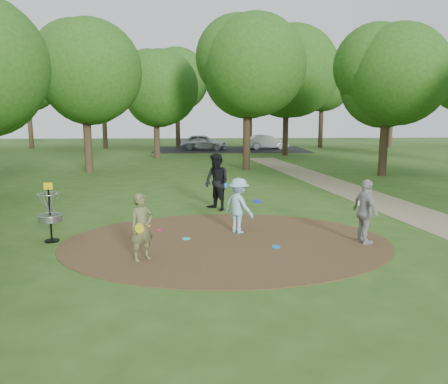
{
  "coord_description": "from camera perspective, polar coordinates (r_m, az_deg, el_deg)",
  "views": [
    {
      "loc": [
        -0.57,
        -10.78,
        3.24
      ],
      "look_at": [
        0.0,
        1.2,
        1.1
      ],
      "focal_mm": 35.0,
      "sensor_mm": 36.0,
      "label": 1
    }
  ],
  "objects": [
    {
      "name": "ground",
      "position": [
        11.27,
        0.29,
        -6.59
      ],
      "size": [
        100.0,
        100.0,
        0.0
      ],
      "primitive_type": "plane",
      "color": "#2D5119",
      "rests_on": "ground"
    },
    {
      "name": "dirt_clearing",
      "position": [
        11.26,
        0.29,
        -6.54
      ],
      "size": [
        8.4,
        8.4,
        0.02
      ],
      "primitive_type": "cylinder",
      "color": "#47301C",
      "rests_on": "ground"
    },
    {
      "name": "footpath",
      "position": [
        14.96,
        25.61,
        -3.38
      ],
      "size": [
        7.55,
        39.89,
        0.01
      ],
      "primitive_type": "cube",
      "rotation": [
        0.0,
        0.0,
        0.14
      ],
      "color": "#8C7A5B",
      "rests_on": "ground"
    },
    {
      "name": "parking_lot",
      "position": [
        40.99,
        0.87,
        5.57
      ],
      "size": [
        14.0,
        8.0,
        0.01
      ],
      "primitive_type": "cube",
      "color": "black",
      "rests_on": "ground"
    },
    {
      "name": "player_observer_with_disc",
      "position": [
        9.89,
        -10.68,
        -4.54
      ],
      "size": [
        0.67,
        0.64,
        1.53
      ],
      "color": "brown",
      "rests_on": "ground"
    },
    {
      "name": "player_throwing_with_disc",
      "position": [
        11.99,
        1.94,
        -1.79
      ],
      "size": [
        1.21,
        1.12,
        1.53
      ],
      "color": "#90C5D8",
      "rests_on": "ground"
    },
    {
      "name": "player_walking_with_disc",
      "position": [
        14.82,
        -0.95,
        1.3
      ],
      "size": [
        1.16,
        1.2,
        1.94
      ],
      "color": "black",
      "rests_on": "ground"
    },
    {
      "name": "player_waiting_with_disc",
      "position": [
        11.5,
        17.98,
        -2.5
      ],
      "size": [
        0.62,
        1.04,
        1.65
      ],
      "color": "#9C9C9E",
      "rests_on": "ground"
    },
    {
      "name": "disc_ground_cyan",
      "position": [
        11.54,
        -4.98,
        -6.07
      ],
      "size": [
        0.22,
        0.22,
        0.02
      ],
      "primitive_type": "cylinder",
      "color": "#1BDBD1",
      "rests_on": "dirt_clearing"
    },
    {
      "name": "disc_ground_blue",
      "position": [
        10.89,
        6.78,
        -7.11
      ],
      "size": [
        0.22,
        0.22,
        0.02
      ],
      "primitive_type": "cylinder",
      "color": "#0E88F0",
      "rests_on": "dirt_clearing"
    },
    {
      "name": "disc_ground_red",
      "position": [
        12.49,
        -8.46,
        -4.89
      ],
      "size": [
        0.22,
        0.22,
        0.02
      ],
      "primitive_type": "cylinder",
      "color": "#C8143D",
      "rests_on": "dirt_clearing"
    },
    {
      "name": "car_left",
      "position": [
        40.48,
        -2.75,
        6.52
      ],
      "size": [
        4.39,
        2.18,
        1.44
      ],
      "primitive_type": "imported",
      "rotation": [
        0.0,
        0.0,
        1.45
      ],
      "color": "#B1B3B9",
      "rests_on": "ground"
    },
    {
      "name": "car_right",
      "position": [
        41.49,
        5.55,
        6.51
      ],
      "size": [
        4.32,
        2.34,
        1.35
      ],
      "primitive_type": "imported",
      "rotation": [
        0.0,
        0.0,
        1.8
      ],
      "color": "#AFB0B8",
      "rests_on": "ground"
    },
    {
      "name": "disc_ground_orange",
      "position": [
        12.98,
        -10.01,
        -4.36
      ],
      "size": [
        0.22,
        0.22,
        0.02
      ],
      "primitive_type": "cylinder",
      "color": "orange",
      "rests_on": "dirt_clearing"
    },
    {
      "name": "disc_golf_basket",
      "position": [
        11.99,
        -21.81,
        -1.99
      ],
      "size": [
        0.63,
        0.63,
        1.54
      ],
      "color": "black",
      "rests_on": "ground"
    },
    {
      "name": "tree_ring",
      "position": [
        20.83,
        4.89,
        15.78
      ],
      "size": [
        37.05,
        46.08,
        9.87
      ],
      "color": "#332316",
      "rests_on": "ground"
    }
  ]
}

